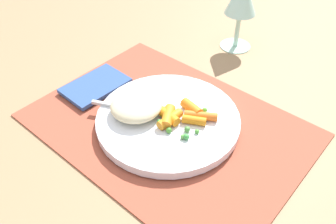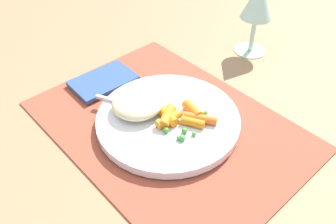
# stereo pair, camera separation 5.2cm
# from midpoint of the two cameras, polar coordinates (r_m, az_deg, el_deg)

# --- Properties ---
(ground_plane) EXTENTS (2.40, 2.40, 0.00)m
(ground_plane) POSITION_cam_midpoint_polar(r_m,az_deg,el_deg) (0.61, 2.46, -2.28)
(ground_plane) COLOR #997551
(placemat) EXTENTS (0.45, 0.33, 0.01)m
(placemat) POSITION_cam_midpoint_polar(r_m,az_deg,el_deg) (0.61, 2.47, -2.08)
(placemat) COLOR #9E4733
(placemat) RESTS_ON ground_plane
(plate) EXTENTS (0.24, 0.24, 0.01)m
(plate) POSITION_cam_midpoint_polar(r_m,az_deg,el_deg) (0.60, 2.50, -1.35)
(plate) COLOR white
(plate) RESTS_ON placemat
(rice_mound) EXTENTS (0.09, 0.09, 0.03)m
(rice_mound) POSITION_cam_midpoint_polar(r_m,az_deg,el_deg) (0.60, -2.41, 1.38)
(rice_mound) COLOR beige
(rice_mound) RESTS_ON plate
(carrot_portion) EXTENTS (0.10, 0.08, 0.02)m
(carrot_portion) POSITION_cam_midpoint_polar(r_m,az_deg,el_deg) (0.58, 4.44, -0.80)
(carrot_portion) COLOR orange
(carrot_portion) RESTS_ON plate
(pea_scatter) EXTENTS (0.08, 0.09, 0.01)m
(pea_scatter) POSITION_cam_midpoint_polar(r_m,az_deg,el_deg) (0.58, 4.53, -1.71)
(pea_scatter) COLOR green
(pea_scatter) RESTS_ON plate
(fork) EXTENTS (0.17, 0.09, 0.01)m
(fork) POSITION_cam_midpoint_polar(r_m,az_deg,el_deg) (0.60, 0.39, -0.05)
(fork) COLOR silver
(fork) RESTS_ON plate
(wine_glass) EXTENTS (0.07, 0.07, 0.16)m
(wine_glass) POSITION_cam_midpoint_polar(r_m,az_deg,el_deg) (0.78, 16.23, 16.40)
(wine_glass) COLOR #B2E0CC
(wine_glass) RESTS_ON ground_plane
(napkin) EXTENTS (0.08, 0.12, 0.01)m
(napkin) POSITION_cam_midpoint_polar(r_m,az_deg,el_deg) (0.70, -8.23, 4.91)
(napkin) COLOR #33518C
(napkin) RESTS_ON placemat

